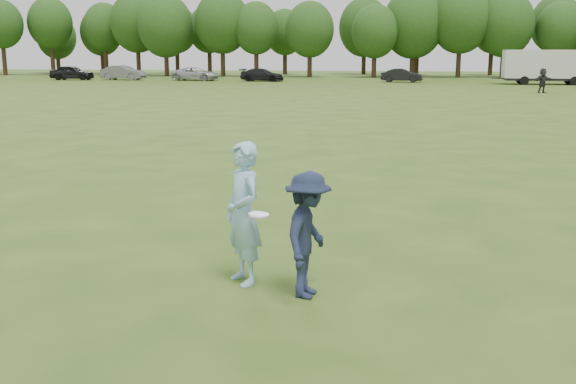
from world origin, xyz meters
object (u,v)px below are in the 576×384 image
car_a (72,73)px  car_f (402,75)px  car_d (262,75)px  car_c (196,74)px  cargo_trailer (548,65)px  thrower (243,214)px  defender (308,235)px  player_far_d (543,81)px  car_b (123,73)px

car_a → car_f: size_ratio=1.13×
car_d → car_f: (14.29, 0.32, 0.02)m
car_a → car_c: size_ratio=0.92×
cargo_trailer → thrower: bearing=-104.4°
car_a → car_c: 13.72m
car_a → car_d: (21.03, 0.27, -0.13)m
car_c → defender: bearing=-154.9°
defender → thrower: bearing=76.7°
car_d → player_far_d: bearing=-116.3°
thrower → player_far_d: bearing=125.7°
car_c → car_f: bearing=-84.2°
cargo_trailer → car_f: bearing=170.0°
car_c → cargo_trailer: 35.17m
car_f → player_far_d: bearing=-140.8°
player_far_d → cargo_trailer: bearing=46.5°
thrower → defender: (0.92, -0.36, -0.15)m
car_b → car_f: 29.81m
defender → player_far_d: player_far_d is taller
defender → car_d: size_ratio=0.36×
car_a → car_b: bearing=-85.6°
car_b → car_c: size_ratio=0.95×
car_d → cargo_trailer: cargo_trailer is taller
defender → car_d: bearing=20.6°
player_far_d → car_b: (-40.28, 16.56, -0.14)m
cargo_trailer → car_d: bearing=175.8°
car_b → car_d: bearing=-87.6°
car_a → car_f: (35.32, 0.59, -0.11)m
defender → cargo_trailer: (14.10, 59.02, 0.97)m
car_b → car_c: car_b is taller
player_far_d → car_a: (-45.79, 15.69, -0.14)m
defender → car_d: 62.57m
player_far_d → thrower: bearing=-136.5°
defender → car_c: bearing=26.8°
cargo_trailer → player_far_d: bearing=-102.0°
car_b → cargo_trailer: 43.33m
thrower → car_c: size_ratio=0.38×
player_far_d → defender: bearing=-135.3°
thrower → car_b: thrower is taller
cargo_trailer → defender: bearing=-103.4°
car_d → car_c: bearing=92.5°
car_a → car_c: car_a is taller
car_d → cargo_trailer: bearing=-87.7°
thrower → car_c: bearing=158.9°
thrower → cargo_trailer: bearing=126.5°
car_a → cargo_trailer: 48.80m
car_a → cargo_trailer: size_ratio=0.51×
cargo_trailer → car_c: bearing=175.8°
player_far_d → car_c: size_ratio=0.37×
defender → car_b: size_ratio=0.34×
defender → car_f: 61.39m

